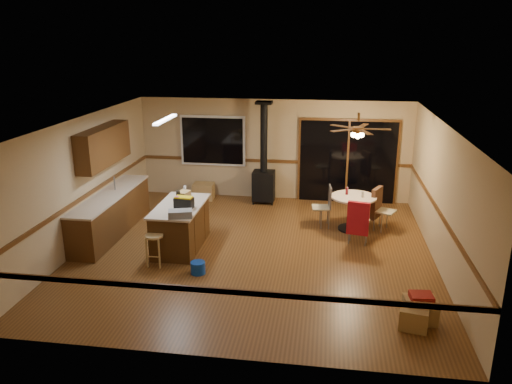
% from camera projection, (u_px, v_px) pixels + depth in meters
% --- Properties ---
extents(floor, '(7.00, 7.00, 0.00)m').
position_uv_depth(floor, '(254.00, 251.00, 10.02)').
color(floor, brown).
rests_on(floor, ground).
extents(ceiling, '(7.00, 7.00, 0.00)m').
position_uv_depth(ceiling, '(254.00, 122.00, 9.23)').
color(ceiling, silver).
rests_on(ceiling, ground).
extents(wall_back, '(7.00, 0.00, 7.00)m').
position_uv_depth(wall_back, '(274.00, 150.00, 12.93)').
color(wall_back, tan).
rests_on(wall_back, ground).
extents(wall_front, '(7.00, 0.00, 7.00)m').
position_uv_depth(wall_front, '(213.00, 270.00, 6.32)').
color(wall_front, tan).
rests_on(wall_front, ground).
extents(wall_left, '(0.00, 7.00, 7.00)m').
position_uv_depth(wall_left, '(83.00, 182.00, 10.10)').
color(wall_left, tan).
rests_on(wall_left, ground).
extents(wall_right, '(0.00, 7.00, 7.00)m').
position_uv_depth(wall_right, '(442.00, 197.00, 9.15)').
color(wall_right, tan).
rests_on(wall_right, ground).
extents(chair_rail, '(7.00, 7.00, 0.08)m').
position_uv_depth(chair_rail, '(254.00, 204.00, 9.72)').
color(chair_rail, '#583316').
rests_on(chair_rail, ground).
extents(window, '(1.72, 0.10, 1.32)m').
position_uv_depth(window, '(213.00, 141.00, 13.04)').
color(window, black).
rests_on(window, ground).
extents(sliding_door, '(2.52, 0.10, 2.10)m').
position_uv_depth(sliding_door, '(347.00, 162.00, 12.70)').
color(sliding_door, black).
rests_on(sliding_door, ground).
extents(lower_cabinets, '(0.60, 3.00, 0.86)m').
position_uv_depth(lower_cabinets, '(111.00, 215.00, 10.80)').
color(lower_cabinets, '#4F2E14').
rests_on(lower_cabinets, ground).
extents(countertop, '(0.64, 3.04, 0.04)m').
position_uv_depth(countertop, '(109.00, 195.00, 10.66)').
color(countertop, '#C5B099').
rests_on(countertop, lower_cabinets).
extents(upper_cabinets, '(0.35, 2.00, 0.80)m').
position_uv_depth(upper_cabinets, '(104.00, 146.00, 10.56)').
color(upper_cabinets, '#4F2E14').
rests_on(upper_cabinets, ground).
extents(kitchen_island, '(0.88, 1.68, 0.90)m').
position_uv_depth(kitchen_island, '(181.00, 226.00, 10.09)').
color(kitchen_island, '#442811').
rests_on(kitchen_island, ground).
extents(wood_stove, '(0.55, 0.50, 2.52)m').
position_uv_depth(wood_stove, '(264.00, 175.00, 12.70)').
color(wood_stove, black).
rests_on(wood_stove, ground).
extents(ceiling_fan, '(0.24, 0.24, 0.55)m').
position_uv_depth(ceiling_fan, '(358.00, 131.00, 10.46)').
color(ceiling_fan, brown).
rests_on(ceiling_fan, ceiling).
extents(fluorescent_strip, '(0.10, 1.20, 0.04)m').
position_uv_depth(fluorescent_strip, '(165.00, 120.00, 9.78)').
color(fluorescent_strip, white).
rests_on(fluorescent_strip, ceiling).
extents(toolbox_grey, '(0.49, 0.35, 0.14)m').
position_uv_depth(toolbox_grey, '(180.00, 214.00, 9.27)').
color(toolbox_grey, slate).
rests_on(toolbox_grey, kitchen_island).
extents(toolbox_black, '(0.39, 0.24, 0.20)m').
position_uv_depth(toolbox_black, '(184.00, 203.00, 9.77)').
color(toolbox_black, black).
rests_on(toolbox_black, kitchen_island).
extents(toolbox_yellow_lid, '(0.36, 0.22, 0.03)m').
position_uv_depth(toolbox_yellow_lid, '(184.00, 197.00, 9.74)').
color(toolbox_yellow_lid, gold).
rests_on(toolbox_yellow_lid, toolbox_black).
extents(box_on_island, '(0.26, 0.31, 0.18)m').
position_uv_depth(box_on_island, '(184.00, 196.00, 10.24)').
color(box_on_island, olive).
rests_on(box_on_island, kitchen_island).
extents(bottle_dark, '(0.09, 0.09, 0.28)m').
position_uv_depth(bottle_dark, '(178.00, 198.00, 9.96)').
color(bottle_dark, black).
rests_on(bottle_dark, kitchen_island).
extents(bottle_pink, '(0.10, 0.10, 0.24)m').
position_uv_depth(bottle_pink, '(177.00, 202.00, 9.76)').
color(bottle_pink, '#D84C8C').
rests_on(bottle_pink, kitchen_island).
extents(bottle_white, '(0.08, 0.08, 0.18)m').
position_uv_depth(bottle_white, '(185.00, 190.00, 10.62)').
color(bottle_white, white).
rests_on(bottle_white, kitchen_island).
extents(bar_stool, '(0.41, 0.41, 0.61)m').
position_uv_depth(bar_stool, '(155.00, 250.00, 9.32)').
color(bar_stool, tan).
rests_on(bar_stool, floor).
extents(blue_bucket, '(0.35, 0.35, 0.22)m').
position_uv_depth(blue_bucket, '(198.00, 268.00, 9.05)').
color(blue_bucket, '#0D3CB7').
rests_on(blue_bucket, floor).
extents(dining_table, '(0.99, 0.99, 0.78)m').
position_uv_depth(dining_table, '(353.00, 207.00, 10.97)').
color(dining_table, black).
rests_on(dining_table, ground).
extents(glass_red, '(0.07, 0.07, 0.16)m').
position_uv_depth(glass_red, '(347.00, 191.00, 10.98)').
color(glass_red, '#590C14').
rests_on(glass_red, dining_table).
extents(glass_cream, '(0.07, 0.07, 0.13)m').
position_uv_depth(glass_cream, '(362.00, 194.00, 10.80)').
color(glass_cream, beige).
rests_on(glass_cream, dining_table).
extents(chair_left, '(0.44, 0.44, 0.51)m').
position_uv_depth(chair_left, '(326.00, 202.00, 11.14)').
color(chair_left, tan).
rests_on(chair_left, ground).
extents(chair_near, '(0.50, 0.53, 0.70)m').
position_uv_depth(chair_near, '(358.00, 218.00, 10.11)').
color(chair_near, tan).
rests_on(chair_near, ground).
extents(chair_right, '(0.60, 0.58, 0.70)m').
position_uv_depth(chair_right, '(378.00, 203.00, 11.00)').
color(chair_right, tan).
rests_on(chair_right, ground).
extents(box_under_window, '(0.55, 0.45, 0.43)m').
position_uv_depth(box_under_window, '(204.00, 191.00, 13.12)').
color(box_under_window, olive).
rests_on(box_under_window, floor).
extents(box_corner_a, '(0.51, 0.44, 0.36)m').
position_uv_depth(box_corner_a, '(420.00, 310.00, 7.53)').
color(box_corner_a, olive).
rests_on(box_corner_a, floor).
extents(box_corner_b, '(0.46, 0.42, 0.33)m').
position_uv_depth(box_corner_b, '(414.00, 318.00, 7.35)').
color(box_corner_b, olive).
rests_on(box_corner_b, floor).
extents(box_small_red, '(0.36, 0.31, 0.09)m').
position_uv_depth(box_small_red, '(421.00, 297.00, 7.46)').
color(box_small_red, maroon).
rests_on(box_small_red, box_corner_a).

